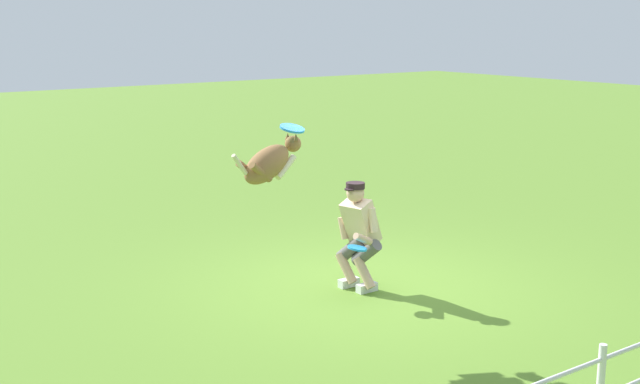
{
  "coord_description": "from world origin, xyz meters",
  "views": [
    {
      "loc": [
        6.03,
        7.29,
        3.14
      ],
      "look_at": [
        0.85,
        0.18,
        1.3
      ],
      "focal_mm": 46.66,
      "sensor_mm": 36.0,
      "label": 1
    }
  ],
  "objects_px": {
    "frisbee_flying": "(292,128)",
    "frisbee_held": "(357,248)",
    "person": "(358,232)",
    "dog": "(270,163)"
  },
  "relations": [
    {
      "from": "person",
      "to": "frisbee_held",
      "type": "distance_m",
      "value": 0.4
    },
    {
      "from": "frisbee_held",
      "to": "frisbee_flying",
      "type": "bearing_deg",
      "value": 6.42
    },
    {
      "from": "dog",
      "to": "frisbee_flying",
      "type": "relative_size",
      "value": 3.93
    },
    {
      "from": "person",
      "to": "dog",
      "type": "distance_m",
      "value": 1.87
    },
    {
      "from": "frisbee_flying",
      "to": "frisbee_held",
      "type": "relative_size",
      "value": 1.15
    },
    {
      "from": "frisbee_flying",
      "to": "frisbee_held",
      "type": "xyz_separation_m",
      "value": [
        -0.94,
        -0.11,
        -1.44
      ]
    },
    {
      "from": "frisbee_flying",
      "to": "frisbee_held",
      "type": "bearing_deg",
      "value": -173.58
    },
    {
      "from": "person",
      "to": "frisbee_held",
      "type": "bearing_deg",
      "value": 38.35
    },
    {
      "from": "person",
      "to": "frisbee_held",
      "type": "relative_size",
      "value": 5.79
    },
    {
      "from": "person",
      "to": "dog",
      "type": "height_order",
      "value": "dog"
    }
  ]
}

